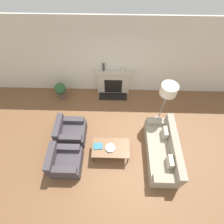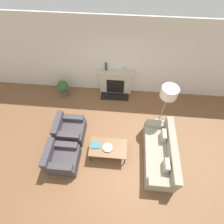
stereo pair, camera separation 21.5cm
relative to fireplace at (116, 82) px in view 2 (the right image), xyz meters
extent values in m
plane|color=brown|center=(0.02, -2.58, -0.52)|extent=(18.00, 18.00, 0.00)
cube|color=silver|center=(0.02, 0.15, 0.93)|extent=(18.00, 0.06, 2.90)
cube|color=beige|center=(0.00, 0.02, -0.01)|extent=(1.21, 0.20, 1.01)
cube|color=black|center=(0.00, -0.07, -0.15)|extent=(0.67, 0.04, 0.65)
cube|color=black|center=(0.00, -0.26, -0.51)|extent=(1.09, 0.40, 0.02)
cube|color=beige|center=(0.00, -0.01, 0.52)|extent=(1.33, 0.28, 0.05)
cube|color=#9E937F|center=(1.48, -2.63, -0.31)|extent=(0.81, 2.00, 0.42)
cube|color=#9E937F|center=(1.79, -2.63, 0.09)|extent=(0.20, 2.00, 0.38)
cube|color=#9E937F|center=(1.48, -1.74, -0.02)|extent=(0.74, 0.22, 0.15)
cube|color=#9E937F|center=(1.48, -3.52, -0.02)|extent=(0.74, 0.22, 0.15)
cube|color=#C0B49C|center=(1.60, -2.18, 0.04)|extent=(0.12, 0.32, 0.28)
cube|color=#C0B49C|center=(1.60, -3.08, 0.04)|extent=(0.12, 0.32, 0.28)
cube|color=#423D42|center=(-1.28, -3.04, -0.30)|extent=(0.86, 0.83, 0.43)
cube|color=#423D42|center=(-1.63, -3.04, 0.08)|extent=(0.18, 0.83, 0.32)
cube|color=#423D42|center=(-1.28, -3.37, -0.01)|extent=(0.77, 0.18, 0.16)
cube|color=#423D42|center=(-1.28, -2.72, -0.01)|extent=(0.77, 0.18, 0.16)
cube|color=#423D42|center=(-1.28, -2.08, -0.30)|extent=(0.86, 0.83, 0.43)
cube|color=#423D42|center=(-1.63, -2.08, 0.08)|extent=(0.18, 0.83, 0.32)
cube|color=#423D42|center=(-1.28, -2.40, -0.01)|extent=(0.77, 0.18, 0.16)
cube|color=#423D42|center=(-1.28, -1.76, -0.01)|extent=(0.77, 0.18, 0.16)
cube|color=brown|center=(-0.01, -2.64, -0.09)|extent=(1.09, 0.63, 0.03)
cylinder|color=black|center=(-0.52, -2.92, -0.31)|extent=(0.03, 0.03, 0.41)
cylinder|color=black|center=(0.50, -2.92, -0.31)|extent=(0.03, 0.03, 0.41)
cylinder|color=black|center=(-0.52, -2.37, -0.31)|extent=(0.03, 0.03, 0.41)
cylinder|color=black|center=(0.50, -2.37, -0.31)|extent=(0.03, 0.03, 0.41)
cylinder|color=silver|center=(-0.02, -2.67, -0.07)|extent=(0.10, 0.10, 0.01)
cylinder|color=silver|center=(-0.02, -2.67, -0.04)|extent=(0.28, 0.28, 0.04)
cube|color=teal|center=(-0.39, -2.62, -0.06)|extent=(0.28, 0.23, 0.02)
cylinder|color=gray|center=(1.59, -1.37, -0.50)|extent=(0.33, 0.33, 0.03)
cylinder|color=gray|center=(1.59, -1.37, 0.22)|extent=(0.03, 0.03, 1.42)
cylinder|color=beige|center=(1.59, -1.37, 1.05)|extent=(0.49, 0.49, 0.32)
cylinder|color=#3D383D|center=(-0.34, 0.02, 0.69)|extent=(0.08, 0.08, 0.29)
cylinder|color=beige|center=(0.33, 0.02, 0.61)|extent=(0.10, 0.10, 0.15)
cylinder|color=brown|center=(-1.98, -0.32, -0.39)|extent=(0.34, 0.34, 0.26)
sphere|color=#2D5B33|center=(-1.98, -0.32, -0.07)|extent=(0.41, 0.41, 0.41)
camera|label=1|loc=(0.08, -4.84, 4.62)|focal=28.00mm
camera|label=2|loc=(0.30, -4.83, 4.62)|focal=28.00mm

